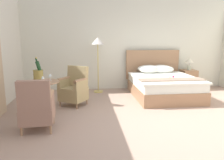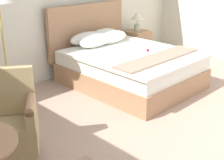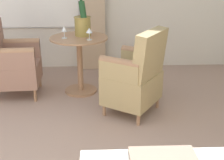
% 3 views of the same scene
% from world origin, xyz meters
% --- Properties ---
extents(side_table_round, '(0.71, 0.71, 0.72)m').
position_xyz_m(side_table_round, '(-2.21, 0.73, 0.46)').
color(side_table_round, '#A47654').
rests_on(side_table_round, ground).
extents(champagne_bucket, '(0.21, 0.21, 0.50)m').
position_xyz_m(champagne_bucket, '(-2.28, 0.78, 0.87)').
color(champagne_bucket, olive).
rests_on(champagne_bucket, side_table_round).
extents(wine_glass_near_bucket, '(0.07, 0.07, 0.15)m').
position_xyz_m(wine_glass_near_bucket, '(-2.16, 0.56, 0.83)').
color(wine_glass_near_bucket, white).
rests_on(wine_glass_near_bucket, side_table_round).
extents(wine_glass_near_edge, '(0.08, 0.08, 0.14)m').
position_xyz_m(wine_glass_near_edge, '(-2.06, 0.86, 0.83)').
color(wine_glass_near_edge, white).
rests_on(wine_glass_near_edge, side_table_round).
extents(armchair_by_window, '(0.76, 0.75, 0.95)m').
position_xyz_m(armchair_by_window, '(-1.59, 1.36, 0.42)').
color(armchair_by_window, '#A47654').
rests_on(armchair_by_window, ground).
extents(armchair_facing_bed, '(0.58, 0.60, 0.93)m').
position_xyz_m(armchair_facing_bed, '(-2.15, -0.10, 0.43)').
color(armchair_facing_bed, '#A47654').
rests_on(armchair_facing_bed, ground).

